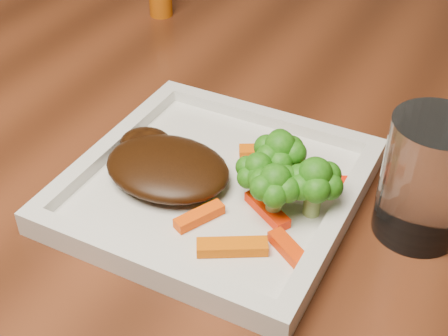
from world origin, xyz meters
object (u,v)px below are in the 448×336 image
at_px(dining_table, 105,256).
at_px(steak, 167,168).
at_px(plate, 215,190).
at_px(drinking_glass, 427,179).

xyz_separation_m(dining_table, steak, (0.26, -0.17, 0.40)).
xyz_separation_m(dining_table, plate, (0.30, -0.16, 0.38)).
bearing_deg(steak, drinking_glass, 13.37).
height_order(steak, drinking_glass, drinking_glass).
bearing_deg(drinking_glass, steak, -166.63).
distance_m(plate, drinking_glass, 0.20).
relative_size(steak, drinking_glass, 1.08).
relative_size(dining_table, drinking_glass, 13.33).
bearing_deg(steak, dining_table, 146.53).
distance_m(dining_table, plate, 0.51).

